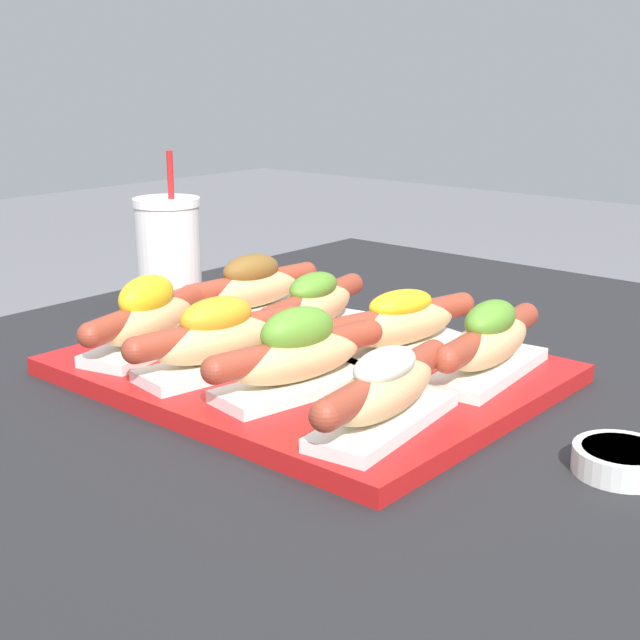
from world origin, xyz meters
The scene contains 11 objects.
serving_tray centered at (-0.06, -0.04, 0.71)m, with size 0.46×0.37×0.02m.
hot_dog_0 centered at (-0.21, -0.12, 0.76)m, with size 0.10×0.20×0.08m.
hot_dog_1 centered at (-0.10, -0.12, 0.75)m, with size 0.09×0.20×0.08m.
hot_dog_2 centered at (-0.01, -0.11, 0.76)m, with size 0.09×0.20×0.08m.
hot_dog_3 centered at (0.11, -0.13, 0.75)m, with size 0.08×0.21×0.07m.
hot_dog_4 centered at (-0.22, 0.04, 0.75)m, with size 0.08×0.21×0.08m.
hot_dog_5 centered at (-0.11, 0.03, 0.75)m, with size 0.09×0.20×0.07m.
hot_dog_6 centered at (0.00, 0.04, 0.75)m, with size 0.10×0.20×0.07m.
hot_dog_7 centered at (0.10, 0.04, 0.75)m, with size 0.08×0.21×0.08m.
sauce_bowl centered at (0.28, -0.05, 0.71)m, with size 0.08×0.08×0.02m.
drink_cup centered at (-0.37, 0.03, 0.78)m, with size 0.09×0.09×0.21m.
Camera 1 is at (0.52, -0.69, 1.01)m, focal length 50.00 mm.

